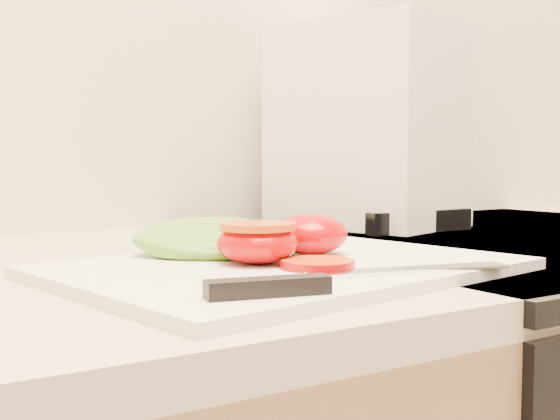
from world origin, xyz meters
TOP-DOWN VIEW (x-y plane):
  - cutting_board at (0.09, 1.54)m, footprint 0.43×0.34m
  - tomato_half_dome at (0.14, 1.57)m, footprint 0.07×0.07m
  - tomato_half_cut at (0.07, 1.55)m, footprint 0.07×0.07m
  - tomato_slice_0 at (0.10, 1.50)m, footprint 0.06×0.06m
  - lettuce_leaf_0 at (0.06, 1.62)m, footprint 0.18×0.16m
  - lettuce_leaf_1 at (0.11, 1.63)m, footprint 0.12×0.11m
  - knife at (0.06, 1.43)m, footprint 0.28×0.07m
  - appliance at (0.44, 1.85)m, footprint 0.27×0.30m

SIDE VIEW (x-z plane):
  - cutting_board at x=0.09m, z-range 0.93..0.94m
  - tomato_slice_0 at x=0.10m, z-range 0.94..0.95m
  - knife at x=0.06m, z-range 0.94..0.95m
  - lettuce_leaf_1 at x=0.11m, z-range 0.94..0.96m
  - lettuce_leaf_0 at x=0.06m, z-range 0.94..0.97m
  - tomato_half_dome at x=0.14m, z-range 0.94..0.98m
  - tomato_half_cut at x=0.07m, z-range 0.94..0.98m
  - appliance at x=0.44m, z-range 0.93..1.23m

